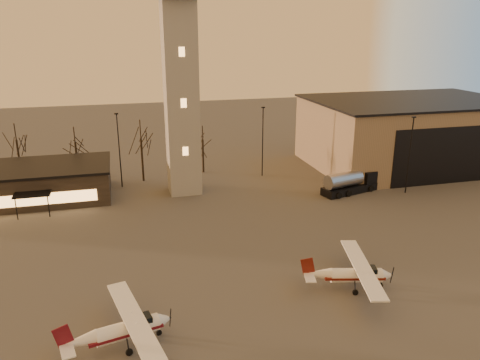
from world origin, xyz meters
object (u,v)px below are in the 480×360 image
object	(u,v)px
fuel_truck	(349,184)
cessna_rear	(130,332)
terminal	(5,185)
control_tower	(180,65)
cessna_front	(357,277)
hangar	(409,132)

from	to	relation	value
fuel_truck	cessna_rear	bearing A→B (deg)	-154.85
terminal	fuel_truck	world-z (taller)	terminal
control_tower	cessna_front	xyz separation A→B (m)	(10.33, -27.80, -15.37)
control_tower	cessna_rear	xyz separation A→B (m)	(-8.20, -30.47, -15.36)
control_tower	terminal	size ratio (longest dim) A/B	1.28
hangar	cessna_rear	size ratio (longest dim) A/B	2.98
control_tower	fuel_truck	xyz separation A→B (m)	(20.85, -6.01, -15.17)
terminal	cessna_rear	size ratio (longest dim) A/B	2.48
cessna_rear	fuel_truck	world-z (taller)	fuel_truck
hangar	terminal	distance (m)	58.11
control_tower	fuel_truck	distance (m)	26.48
hangar	cessna_front	world-z (taller)	hangar
terminal	cessna_rear	world-z (taller)	terminal
hangar	cessna_front	distance (m)	41.07
terminal	cessna_front	distance (m)	43.97
fuel_truck	control_tower	bearing A→B (deg)	148.99
hangar	fuel_truck	bearing A→B (deg)	-146.61
hangar	terminal	world-z (taller)	hangar
control_tower	cessna_front	size ratio (longest dim) A/B	3.21
cessna_rear	fuel_truck	xyz separation A→B (m)	(29.05, 24.46, 0.19)
terminal	cessna_front	xyz separation A→B (m)	(32.32, -29.78, -1.20)
terminal	cessna_rear	distance (m)	35.28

